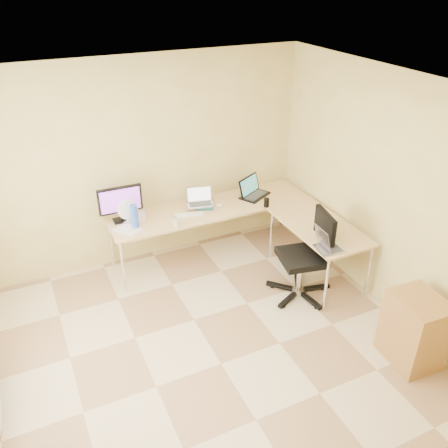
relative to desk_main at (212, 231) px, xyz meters
name	(u,v)px	position (x,y,z in m)	size (l,w,h in m)	color
floor	(221,364)	(-0.72, -1.85, -0.36)	(4.50, 4.50, 0.00)	beige
ceiling	(220,102)	(-0.72, -1.85, 2.24)	(4.50, 4.50, 0.00)	white
wall_back	(144,164)	(-0.72, 0.40, 0.93)	(4.50, 4.50, 0.00)	#CFC27E
wall_right	(407,206)	(1.38, -1.85, 0.93)	(4.50, 4.50, 0.00)	#CFC27E
desk_main	(212,231)	(0.00, 0.00, 0.00)	(2.65, 0.70, 0.73)	tan
desk_return	(317,251)	(0.98, -1.00, 0.00)	(0.70, 1.30, 0.73)	tan
monitor	(121,204)	(-1.13, 0.13, 0.59)	(0.53, 0.17, 0.45)	black
book_stack	(206,204)	(-0.06, 0.06, 0.39)	(0.20, 0.27, 0.04)	#135550
laptop_center	(200,197)	(-0.14, 0.03, 0.52)	(0.33, 0.25, 0.22)	#9C9FB1
laptop_black	(255,187)	(0.65, 0.04, 0.49)	(0.41, 0.30, 0.26)	black
keyboard	(188,215)	(-0.35, -0.09, 0.37)	(0.37, 0.10, 0.02)	silver
mouse	(219,205)	(0.10, -0.04, 0.38)	(0.09, 0.06, 0.03)	white
mug	(176,224)	(-0.59, -0.30, 0.41)	(0.09, 0.09, 0.09)	silver
cd_stack	(172,218)	(-0.57, -0.10, 0.38)	(0.11, 0.11, 0.03)	white
water_bottle	(134,217)	(-1.03, -0.11, 0.51)	(0.08, 0.08, 0.29)	blue
papers	(128,230)	(-1.13, -0.12, 0.37)	(0.21, 0.30, 0.01)	silver
white_box	(136,216)	(-0.97, 0.09, 0.41)	(0.22, 0.16, 0.08)	silver
desk_fan	(127,213)	(-1.08, 0.01, 0.52)	(0.24, 0.24, 0.31)	white
black_cup	(266,203)	(0.64, -0.30, 0.42)	(0.07, 0.07, 0.12)	black
laptop_return	(331,240)	(0.77, -1.48, 0.48)	(0.27, 0.34, 0.23)	#9A99B1
office_chair	(301,259)	(0.59, -1.22, 0.14)	(0.64, 0.64, 1.07)	black
cabinet	(414,330)	(1.01, -2.57, -0.01)	(0.43, 0.54, 0.74)	#965C20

